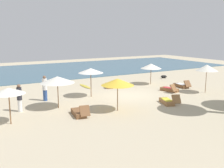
{
  "coord_description": "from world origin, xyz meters",
  "views": [
    {
      "loc": [
        -11.21,
        -16.3,
        4.71
      ],
      "look_at": [
        -1.83,
        -0.09,
        1.1
      ],
      "focal_mm": 41.39,
      "sensor_mm": 36.0,
      "label": 1
    }
  ],
  "objects_px": {
    "umbrella_0": "(118,82)",
    "person_1": "(45,88)",
    "lounger_1": "(79,113)",
    "dog": "(164,77)",
    "lounger_2": "(109,85)",
    "person_0": "(19,98)",
    "lounger_3": "(182,85)",
    "umbrella_1": "(57,80)",
    "umbrella_2": "(151,66)",
    "umbrella_3": "(8,91)",
    "lounger_4": "(168,101)",
    "lounger_0": "(170,89)",
    "umbrella_6": "(91,71)",
    "umbrella_4": "(207,68)",
    "surfboard": "(85,86)"
  },
  "relations": [
    {
      "from": "umbrella_0",
      "to": "umbrella_6",
      "type": "relative_size",
      "value": 0.93
    },
    {
      "from": "lounger_2",
      "to": "person_0",
      "type": "relative_size",
      "value": 1.04
    },
    {
      "from": "umbrella_4",
      "to": "lounger_4",
      "type": "relative_size",
      "value": 1.31
    },
    {
      "from": "umbrella_2",
      "to": "person_0",
      "type": "bearing_deg",
      "value": -166.62
    },
    {
      "from": "umbrella_0",
      "to": "lounger_3",
      "type": "relative_size",
      "value": 1.18
    },
    {
      "from": "umbrella_0",
      "to": "lounger_3",
      "type": "bearing_deg",
      "value": 20.56
    },
    {
      "from": "umbrella_1",
      "to": "lounger_1",
      "type": "relative_size",
      "value": 1.28
    },
    {
      "from": "umbrella_2",
      "to": "lounger_4",
      "type": "xyz_separation_m",
      "value": [
        -3.44,
        -6.2,
        -1.57
      ]
    },
    {
      "from": "lounger_1",
      "to": "person_1",
      "type": "relative_size",
      "value": 0.94
    },
    {
      "from": "umbrella_1",
      "to": "umbrella_2",
      "type": "bearing_deg",
      "value": 18.52
    },
    {
      "from": "umbrella_1",
      "to": "lounger_4",
      "type": "distance_m",
      "value": 7.58
    },
    {
      "from": "umbrella_0",
      "to": "umbrella_2",
      "type": "distance_m",
      "value": 9.34
    },
    {
      "from": "person_1",
      "to": "umbrella_2",
      "type": "bearing_deg",
      "value": 6.04
    },
    {
      "from": "umbrella_3",
      "to": "lounger_1",
      "type": "height_order",
      "value": "umbrella_3"
    },
    {
      "from": "umbrella_0",
      "to": "umbrella_3",
      "type": "relative_size",
      "value": 1.04
    },
    {
      "from": "lounger_4",
      "to": "person_0",
      "type": "distance_m",
      "value": 9.73
    },
    {
      "from": "lounger_4",
      "to": "person_1",
      "type": "relative_size",
      "value": 0.96
    },
    {
      "from": "umbrella_4",
      "to": "lounger_1",
      "type": "height_order",
      "value": "umbrella_4"
    },
    {
      "from": "umbrella_3",
      "to": "surfboard",
      "type": "bearing_deg",
      "value": 43.74
    },
    {
      "from": "lounger_0",
      "to": "lounger_1",
      "type": "relative_size",
      "value": 1.03
    },
    {
      "from": "person_0",
      "to": "person_1",
      "type": "relative_size",
      "value": 0.95
    },
    {
      "from": "lounger_0",
      "to": "lounger_1",
      "type": "distance_m",
      "value": 9.44
    },
    {
      "from": "umbrella_2",
      "to": "lounger_2",
      "type": "xyz_separation_m",
      "value": [
        -4.13,
        0.72,
        -1.58
      ]
    },
    {
      "from": "umbrella_1",
      "to": "lounger_1",
      "type": "xyz_separation_m",
      "value": [
        0.54,
        -2.14,
        -1.71
      ]
    },
    {
      "from": "lounger_2",
      "to": "lounger_3",
      "type": "distance_m",
      "value": 6.52
    },
    {
      "from": "lounger_2",
      "to": "person_0",
      "type": "height_order",
      "value": "person_0"
    },
    {
      "from": "umbrella_2",
      "to": "umbrella_4",
      "type": "xyz_separation_m",
      "value": [
        1.57,
        -5.16,
        0.31
      ]
    },
    {
      "from": "lounger_3",
      "to": "person_0",
      "type": "xyz_separation_m",
      "value": [
        -14.1,
        -0.43,
        0.71
      ]
    },
    {
      "from": "umbrella_6",
      "to": "lounger_4",
      "type": "bearing_deg",
      "value": -50.89
    },
    {
      "from": "umbrella_0",
      "to": "lounger_0",
      "type": "relative_size",
      "value": 1.16
    },
    {
      "from": "umbrella_3",
      "to": "surfboard",
      "type": "xyz_separation_m",
      "value": [
        7.57,
        7.24,
        -1.78
      ]
    },
    {
      "from": "lounger_0",
      "to": "person_1",
      "type": "bearing_deg",
      "value": 167.46
    },
    {
      "from": "lounger_0",
      "to": "lounger_2",
      "type": "height_order",
      "value": "lounger_0"
    },
    {
      "from": "umbrella_3",
      "to": "lounger_0",
      "type": "xyz_separation_m",
      "value": [
        12.89,
        1.79,
        -1.63
      ]
    },
    {
      "from": "person_0",
      "to": "lounger_3",
      "type": "bearing_deg",
      "value": 1.75
    },
    {
      "from": "umbrella_6",
      "to": "lounger_3",
      "type": "distance_m",
      "value": 8.85
    },
    {
      "from": "umbrella_6",
      "to": "lounger_1",
      "type": "bearing_deg",
      "value": -124.15
    },
    {
      "from": "umbrella_2",
      "to": "lounger_2",
      "type": "distance_m",
      "value": 4.48
    },
    {
      "from": "umbrella_2",
      "to": "lounger_1",
      "type": "relative_size",
      "value": 1.16
    },
    {
      "from": "umbrella_0",
      "to": "lounger_4",
      "type": "xyz_separation_m",
      "value": [
        3.83,
        -0.34,
        -1.66
      ]
    },
    {
      "from": "lounger_1",
      "to": "lounger_4",
      "type": "xyz_separation_m",
      "value": [
        6.32,
        -0.62,
        0.01
      ]
    },
    {
      "from": "lounger_4",
      "to": "person_1",
      "type": "xyz_separation_m",
      "value": [
        -7.05,
        5.09,
        0.75
      ]
    },
    {
      "from": "umbrella_6",
      "to": "dog",
      "type": "distance_m",
      "value": 11.35
    },
    {
      "from": "umbrella_2",
      "to": "lounger_0",
      "type": "bearing_deg",
      "value": -100.19
    },
    {
      "from": "umbrella_1",
      "to": "lounger_4",
      "type": "height_order",
      "value": "umbrella_1"
    },
    {
      "from": "person_1",
      "to": "surfboard",
      "type": "relative_size",
      "value": 0.79
    },
    {
      "from": "person_0",
      "to": "dog",
      "type": "height_order",
      "value": "person_0"
    },
    {
      "from": "umbrella_0",
      "to": "person_1",
      "type": "bearing_deg",
      "value": 124.15
    },
    {
      "from": "lounger_1",
      "to": "lounger_2",
      "type": "bearing_deg",
      "value": 48.25
    },
    {
      "from": "lounger_1",
      "to": "dog",
      "type": "bearing_deg",
      "value": 30.1
    }
  ]
}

